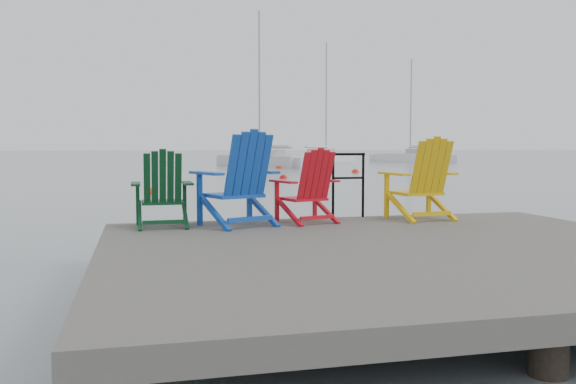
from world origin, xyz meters
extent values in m
plane|color=slate|center=(0.00, 0.00, 0.00)|extent=(400.00, 400.00, 0.00)
cube|color=#2C2A27|center=(0.00, 0.00, 0.40)|extent=(6.00, 5.00, 0.20)
cylinder|color=black|center=(-2.70, 2.20, -0.30)|extent=(0.26, 0.26, 1.20)
cylinder|color=black|center=(0.00, 2.20, -0.30)|extent=(0.26, 0.26, 1.20)
cylinder|color=black|center=(2.70, 2.20, -0.30)|extent=(0.26, 0.26, 1.20)
cylinder|color=black|center=(0.03, 2.45, 0.95)|extent=(0.04, 0.04, 0.90)
cylinder|color=black|center=(0.47, 2.45, 0.95)|extent=(0.04, 0.04, 0.90)
cylinder|color=black|center=(0.25, 2.45, 1.38)|extent=(0.48, 0.04, 0.04)
cylinder|color=black|center=(0.25, 2.45, 1.05)|extent=(0.44, 0.03, 0.03)
cube|color=#0A391B|center=(-2.31, 2.10, 0.80)|extent=(0.49, 0.44, 0.04)
cube|color=#0A391B|center=(-2.60, 2.28, 0.76)|extent=(0.05, 0.05, 0.52)
cube|color=#0A391B|center=(-2.02, 2.28, 0.76)|extent=(0.05, 0.05, 0.52)
cube|color=#0A391B|center=(-2.62, 2.08, 1.03)|extent=(0.11, 0.57, 0.03)
cube|color=#0A391B|center=(-1.99, 2.08, 1.03)|extent=(0.11, 0.57, 0.03)
cube|color=#0A391B|center=(-2.30, 1.80, 1.11)|extent=(0.46, 0.24, 0.64)
cube|color=#1043AA|center=(-1.42, 2.03, 0.87)|extent=(0.76, 0.72, 0.05)
cube|color=#1043AA|center=(-1.84, 2.12, 0.82)|extent=(0.07, 0.07, 0.65)
cube|color=#1043AA|center=(-1.16, 2.37, 0.82)|extent=(0.07, 0.07, 0.65)
cube|color=#1043AA|center=(-1.78, 1.87, 1.16)|extent=(0.37, 0.71, 0.03)
cube|color=#1043AA|center=(-1.05, 2.14, 1.16)|extent=(0.37, 0.71, 0.03)
cube|color=#1043AA|center=(-1.29, 1.68, 1.26)|extent=(0.63, 0.47, 0.79)
cube|color=red|center=(-0.49, 2.10, 0.80)|extent=(0.60, 0.57, 0.04)
cube|color=red|center=(-0.83, 2.19, 0.76)|extent=(0.06, 0.06, 0.53)
cube|color=red|center=(-0.26, 2.36, 0.76)|extent=(0.06, 0.06, 0.53)
cube|color=red|center=(-0.79, 1.99, 1.04)|extent=(0.27, 0.58, 0.03)
cube|color=red|center=(-0.18, 2.17, 1.04)|extent=(0.27, 0.58, 0.03)
cube|color=red|center=(-0.40, 1.81, 1.12)|extent=(0.51, 0.36, 0.64)
cube|color=#E3B00C|center=(1.11, 2.10, 0.85)|extent=(0.63, 0.57, 0.04)
cube|color=#E3B00C|center=(0.75, 2.27, 0.80)|extent=(0.06, 0.06, 0.61)
cube|color=#E3B00C|center=(1.43, 2.35, 0.80)|extent=(0.06, 0.06, 0.61)
cube|color=#E3B00C|center=(0.75, 2.04, 1.12)|extent=(0.20, 0.67, 0.03)
cube|color=#E3B00C|center=(1.48, 2.12, 1.12)|extent=(0.20, 0.67, 0.03)
cube|color=#E3B00C|center=(1.15, 1.75, 1.21)|extent=(0.56, 0.34, 0.74)
cube|color=silver|center=(6.15, 37.79, 0.25)|extent=(5.85, 8.33, 1.10)
cube|color=#9E9EA3|center=(6.35, 37.42, 0.95)|extent=(2.51, 2.91, 0.55)
cylinder|color=gray|center=(5.96, 38.15, 5.99)|extent=(0.12, 0.12, 10.38)
cube|color=white|center=(13.93, 48.24, 0.25)|extent=(7.58, 6.81, 1.10)
cube|color=#9E9EA3|center=(13.62, 47.98, 0.95)|extent=(2.81, 2.69, 0.55)
cylinder|color=gray|center=(14.24, 48.50, 5.87)|extent=(0.12, 0.12, 10.14)
cube|color=silver|center=(22.28, 46.81, 0.25)|extent=(6.81, 5.22, 1.10)
cube|color=#9E9EA3|center=(22.57, 46.63, 0.95)|extent=(2.43, 2.17, 0.55)
cylinder|color=gray|center=(21.99, 47.00, 5.13)|extent=(0.12, 0.12, 8.65)
sphere|color=red|center=(-2.24, 13.79, 0.00)|extent=(0.40, 0.40, 0.40)
sphere|color=red|center=(3.85, 21.65, 0.00)|extent=(0.36, 0.36, 0.36)
sphere|color=red|center=(9.21, 26.74, 0.00)|extent=(0.41, 0.41, 0.41)
sphere|color=red|center=(6.43, 33.96, 0.00)|extent=(0.41, 0.41, 0.41)
camera|label=1|loc=(-2.57, -5.56, 1.50)|focal=38.00mm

